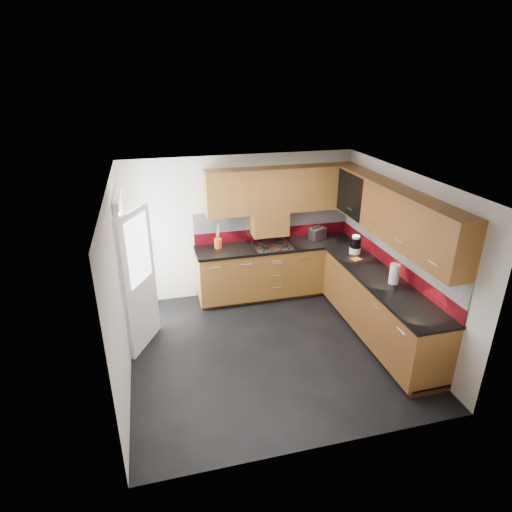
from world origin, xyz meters
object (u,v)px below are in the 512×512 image
object	(u,v)px
utensil_pot	(218,242)
toaster	(317,233)
gas_hob	(272,245)
food_processor	(355,245)

from	to	relation	value
utensil_pot	toaster	bearing A→B (deg)	-0.68
gas_hob	utensil_pot	distance (m)	0.90
utensil_pot	food_processor	distance (m)	2.20
gas_hob	food_processor	bearing A→B (deg)	-27.67
utensil_pot	food_processor	size ratio (longest dim) A/B	1.49
gas_hob	toaster	distance (m)	0.85
gas_hob	food_processor	size ratio (longest dim) A/B	2.06
utensil_pot	toaster	xyz separation A→B (m)	(1.72, -0.02, 0.00)
toaster	food_processor	world-z (taller)	food_processor
gas_hob	toaster	size ratio (longest dim) A/B	1.83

